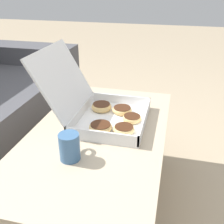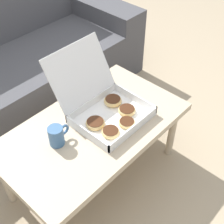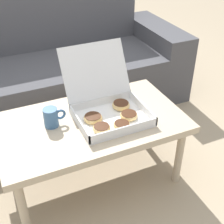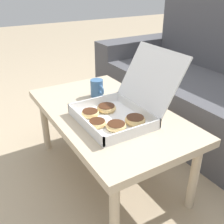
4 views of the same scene
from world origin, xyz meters
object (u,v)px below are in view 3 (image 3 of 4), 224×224
(coffee_table, at_px, (91,127))
(couch, at_px, (48,70))
(pastry_box, at_px, (109,106))
(coffee_mug, at_px, (52,117))

(coffee_table, bearing_deg, couch, 90.00)
(pastry_box, height_order, coffee_mug, pastry_box)
(pastry_box, bearing_deg, coffee_table, -174.62)
(couch, height_order, coffee_mug, couch)
(pastry_box, relative_size, coffee_mug, 3.90)
(couch, bearing_deg, pastry_box, -83.19)
(coffee_table, height_order, coffee_mug, coffee_mug)
(pastry_box, distance_m, coffee_mug, 0.31)
(pastry_box, bearing_deg, couch, 96.81)
(couch, distance_m, coffee_mug, 0.93)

